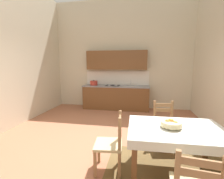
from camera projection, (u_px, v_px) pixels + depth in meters
ground_plane at (103, 148)px, 3.26m from camera, size 5.80×6.87×0.10m
wall_back at (122, 55)px, 6.05m from camera, size 5.80×0.12×4.10m
area_rug at (175, 179)px, 2.29m from camera, size 2.10×1.60×0.01m
kitchen_cabinetry at (116, 87)px, 5.94m from camera, size 2.49×0.63×2.20m
dining_table at (176, 136)px, 2.30m from camera, size 1.42×1.02×0.75m
dining_chair_kitchen_side at (165, 126)px, 3.16m from camera, size 0.48×0.48×0.93m
dining_chair_tv_side at (111, 144)px, 2.44m from camera, size 0.46×0.46×0.93m
fruit_bowl at (171, 124)px, 2.28m from camera, size 0.30×0.30×0.12m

